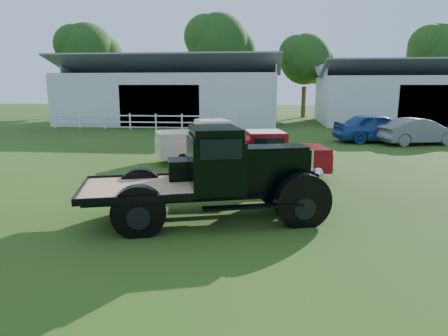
# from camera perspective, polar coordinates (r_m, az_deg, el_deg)

# --- Properties ---
(ground) EXTENTS (120.00, 120.00, 0.00)m
(ground) POSITION_cam_1_polar(r_m,az_deg,el_deg) (9.96, -1.91, -7.30)
(ground) COLOR #23380F
(shed_left) EXTENTS (18.80, 10.20, 5.60)m
(shed_left) POSITION_cam_1_polar(r_m,az_deg,el_deg) (36.29, -7.21, 10.90)
(shed_left) COLOR silver
(shed_left) RESTS_ON ground
(shed_right) EXTENTS (16.80, 9.20, 5.20)m
(shed_right) POSITION_cam_1_polar(r_m,az_deg,el_deg) (38.47, 25.80, 9.59)
(shed_right) COLOR silver
(shed_right) RESTS_ON ground
(fence_rail) EXTENTS (14.20, 0.16, 1.20)m
(fence_rail) POSITION_cam_1_polar(r_m,az_deg,el_deg) (30.89, -11.50, 6.55)
(fence_rail) COLOR white
(fence_rail) RESTS_ON ground
(tree_a) EXTENTS (6.30, 6.30, 10.50)m
(tree_a) POSITION_cam_1_polar(r_m,az_deg,el_deg) (46.57, -18.88, 13.55)
(tree_a) COLOR black
(tree_a) RESTS_ON ground
(tree_b) EXTENTS (6.90, 6.90, 11.50)m
(tree_b) POSITION_cam_1_polar(r_m,az_deg,el_deg) (43.72, -0.85, 14.98)
(tree_b) COLOR black
(tree_b) RESTS_ON ground
(tree_c) EXTENTS (5.40, 5.40, 9.00)m
(tree_c) POSITION_cam_1_polar(r_m,az_deg,el_deg) (42.50, 11.45, 13.16)
(tree_c) COLOR black
(tree_c) RESTS_ON ground
(tree_d) EXTENTS (6.00, 6.00, 10.00)m
(tree_d) POSITION_cam_1_polar(r_m,az_deg,el_deg) (46.44, 27.94, 12.54)
(tree_d) COLOR black
(tree_d) RESTS_ON ground
(vintage_flatbed) EXTENTS (6.15, 3.80, 2.27)m
(vintage_flatbed) POSITION_cam_1_polar(r_m,az_deg,el_deg) (9.70, -1.97, -0.84)
(vintage_flatbed) COLOR black
(vintage_flatbed) RESTS_ON ground
(red_pickup) EXTENTS (4.95, 2.66, 1.71)m
(red_pickup) POSITION_cam_1_polar(r_m,az_deg,el_deg) (14.06, 5.47, 1.88)
(red_pickup) COLOR maroon
(red_pickup) RESTS_ON ground
(white_pickup) EXTENTS (5.15, 3.55, 1.76)m
(white_pickup) POSITION_cam_1_polar(r_m,az_deg,el_deg) (17.26, -1.89, 3.83)
(white_pickup) COLOR beige
(white_pickup) RESTS_ON ground
(misc_car_blue) EXTENTS (5.16, 2.79, 1.67)m
(misc_car_blue) POSITION_cam_1_polar(r_m,az_deg,el_deg) (24.95, 21.01, 5.38)
(misc_car_blue) COLOR navy
(misc_car_blue) RESTS_ON ground
(misc_car_grey) EXTENTS (4.71, 2.82, 1.47)m
(misc_car_grey) POSITION_cam_1_polar(r_m,az_deg,el_deg) (24.85, 26.03, 4.72)
(misc_car_grey) COLOR slate
(misc_car_grey) RESTS_ON ground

